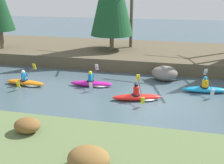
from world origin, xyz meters
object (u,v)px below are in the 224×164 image
(kayaker_lead, at_px, (205,89))
(kayaker_far_back, at_px, (27,82))
(kayaker_middle, at_px, (139,97))
(boulder_midstream, at_px, (164,73))
(kayaker_trailing, at_px, (93,83))

(kayaker_lead, distance_m, kayaker_far_back, 11.11)
(kayaker_middle, bearing_deg, kayaker_lead, 13.52)
(kayaker_lead, relative_size, kayaker_far_back, 1.00)
(kayaker_far_back, bearing_deg, boulder_midstream, 22.68)
(kayaker_middle, distance_m, boulder_midstream, 4.01)
(kayaker_lead, relative_size, kayaker_middle, 1.01)
(kayaker_lead, bearing_deg, boulder_midstream, 137.54)
(kayaker_trailing, xyz_separation_m, boulder_midstream, (4.35, 2.21, 0.30))
(boulder_midstream, bearing_deg, kayaker_far_back, -160.72)
(kayaker_trailing, relative_size, kayaker_far_back, 1.00)
(kayaker_trailing, distance_m, kayaker_far_back, 4.28)
(kayaker_trailing, xyz_separation_m, kayaker_far_back, (-4.21, -0.79, 0.00))
(kayaker_trailing, height_order, kayaker_far_back, same)
(kayaker_trailing, height_order, boulder_midstream, kayaker_trailing)
(kayaker_lead, bearing_deg, kayaker_middle, -158.35)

